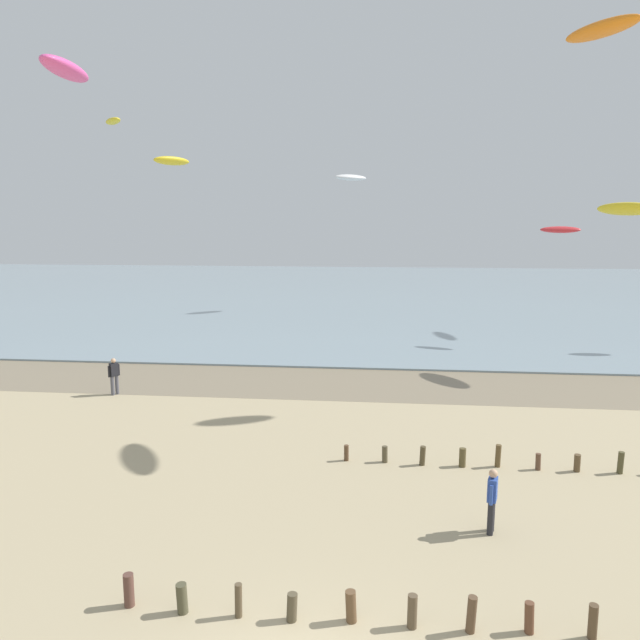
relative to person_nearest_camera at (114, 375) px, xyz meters
name	(u,v)px	position (x,y,z in m)	size (l,w,h in m)	color
wet_sand_strip	(355,384)	(10.89, 2.92, -0.91)	(120.00, 5.79, 0.01)	#84755B
sea	(370,292)	(10.89, 40.81, -0.87)	(160.00, 70.00, 0.10)	#7F939E
groyne_near	(456,614)	(13.59, -14.51, -0.59)	(14.07, 0.37, 0.77)	brown
groyne_mid	(604,463)	(19.16, -6.55, -0.61)	(16.09, 0.34, 0.76)	brown
person_nearest_camera	(114,375)	(0.00, 0.00, 0.00)	(0.39, 0.47, 1.71)	#4C4C56
person_left_flank	(492,499)	(14.93, -10.71, 0.00)	(0.32, 0.55, 1.71)	#232328
kite_aloft_2	(172,161)	(0.28, 8.00, 10.26)	(2.47, 0.79, 0.40)	yellow
kite_aloft_5	(627,209)	(24.32, 6.59, 7.54)	(3.32, 1.06, 0.53)	yellow
kite_aloft_6	(65,69)	(1.56, -5.47, 11.89)	(3.13, 1.00, 0.50)	#E54C99
kite_aloft_7	(113,121)	(-7.04, 16.90, 13.93)	(2.53, 0.81, 0.40)	yellow
kite_aloft_11	(351,178)	(9.34, 27.24, 10.63)	(3.24, 1.04, 0.52)	white
kite_aloft_12	(560,230)	(23.10, 13.40, 6.41)	(2.36, 0.76, 0.38)	red
kite_aloft_13	(602,29)	(19.44, -2.59, 13.44)	(2.97, 0.95, 0.47)	orange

